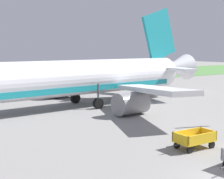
# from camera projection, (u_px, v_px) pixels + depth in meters

# --- Properties ---
(airplane) EXTENTS (37.67, 30.27, 11.34)m
(airplane) POSITION_uv_depth(u_px,v_px,m) (74.00, 79.00, 34.52)
(airplane) COLOR silver
(airplane) RESTS_ON ground
(baggage_cart_fourth_in_row) EXTENTS (3.57, 1.48, 1.07)m
(baggage_cart_fourth_in_row) POSITION_uv_depth(u_px,v_px,m) (194.00, 139.00, 20.51)
(baggage_cart_fourth_in_row) COLOR gold
(baggage_cart_fourth_in_row) RESTS_ON ground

